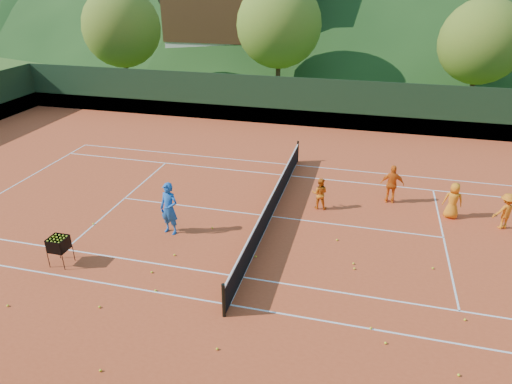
% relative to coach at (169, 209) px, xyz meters
% --- Properties ---
extents(ground, '(400.00, 400.00, 0.00)m').
position_rel_coach_xyz_m(ground, '(3.31, 2.12, -1.01)').
color(ground, '#304F18').
rests_on(ground, ground).
extents(clay_court, '(40.00, 24.00, 0.02)m').
position_rel_coach_xyz_m(clay_court, '(3.31, 2.12, -1.00)').
color(clay_court, '#BB411E').
rests_on(clay_court, ground).
extents(coach, '(0.81, 0.62, 1.98)m').
position_rel_coach_xyz_m(coach, '(0.00, 0.00, 0.00)').
color(coach, blue).
rests_on(coach, clay_court).
extents(student_a, '(0.65, 0.51, 1.31)m').
position_rel_coach_xyz_m(student_a, '(5.03, 3.30, -0.33)').
color(student_a, orange).
rests_on(student_a, clay_court).
extents(student_b, '(0.98, 0.45, 1.64)m').
position_rel_coach_xyz_m(student_b, '(7.84, 4.57, -0.17)').
color(student_b, orange).
rests_on(student_b, clay_court).
extents(student_c, '(0.73, 0.49, 1.46)m').
position_rel_coach_xyz_m(student_c, '(10.11, 3.81, -0.26)').
color(student_c, orange).
rests_on(student_c, clay_court).
extents(student_d, '(1.05, 0.85, 1.41)m').
position_rel_coach_xyz_m(student_d, '(11.89, 3.41, -0.28)').
color(student_d, orange).
rests_on(student_d, clay_court).
extents(tennis_ball_0, '(0.07, 0.07, 0.07)m').
position_rel_coach_xyz_m(tennis_ball_0, '(-3.12, -0.20, -0.96)').
color(tennis_ball_0, yellow).
rests_on(tennis_ball_0, clay_court).
extents(tennis_ball_1, '(0.07, 0.07, 0.07)m').
position_rel_coach_xyz_m(tennis_ball_1, '(9.16, -0.04, -0.96)').
color(tennis_ball_1, yellow).
rests_on(tennis_ball_1, clay_court).
extents(tennis_ball_2, '(0.07, 0.07, 0.07)m').
position_rel_coach_xyz_m(tennis_ball_2, '(1.04, -6.48, -0.96)').
color(tennis_ball_2, yellow).
rests_on(tennis_ball_2, clay_court).
extents(tennis_ball_3, '(0.07, 0.07, 0.07)m').
position_rel_coach_xyz_m(tennis_ball_3, '(-2.84, -5.03, -0.96)').
color(tennis_ball_3, yellow).
rests_on(tennis_ball_3, clay_court).
extents(tennis_ball_5, '(0.07, 0.07, 0.07)m').
position_rel_coach_xyz_m(tennis_ball_5, '(1.38, 0.63, -0.96)').
color(tennis_ball_5, yellow).
rests_on(tennis_ball_5, clay_court).
extents(tennis_ball_6, '(0.07, 0.07, 0.07)m').
position_rel_coach_xyz_m(tennis_ball_6, '(9.80, -2.38, -0.96)').
color(tennis_ball_6, yellow).
rests_on(tennis_ball_6, clay_court).
extents(tennis_ball_7, '(0.07, 0.07, 0.07)m').
position_rel_coach_xyz_m(tennis_ball_7, '(5.99, 0.94, -0.96)').
color(tennis_ball_7, yellow).
rests_on(tennis_ball_7, clay_court).
extents(tennis_ball_9, '(0.07, 0.07, 0.07)m').
position_rel_coach_xyz_m(tennis_ball_9, '(3.53, -5.12, -0.96)').
color(tennis_ball_9, yellow).
rests_on(tennis_ball_9, clay_court).
extents(tennis_ball_10, '(0.07, 0.07, 0.07)m').
position_rel_coach_xyz_m(tennis_ball_10, '(0.44, -2.51, -0.96)').
color(tennis_ball_10, yellow).
rests_on(tennis_ball_10, clay_court).
extents(tennis_ball_11, '(0.07, 0.07, 0.07)m').
position_rel_coach_xyz_m(tennis_ball_11, '(6.70, -0.69, -0.96)').
color(tennis_ball_11, yellow).
rests_on(tennis_ball_11, clay_court).
extents(tennis_ball_12, '(0.07, 0.07, 0.07)m').
position_rel_coach_xyz_m(tennis_ball_12, '(9.37, -4.48, -0.96)').
color(tennis_ball_12, yellow).
rests_on(tennis_ball_12, clay_court).
extents(tennis_ball_13, '(0.07, 0.07, 0.07)m').
position_rel_coach_xyz_m(tennis_ball_13, '(-0.25, -4.43, -0.96)').
color(tennis_ball_13, yellow).
rests_on(tennis_ball_13, clay_court).
extents(tennis_ball_14, '(0.07, 0.07, 0.07)m').
position_rel_coach_xyz_m(tennis_ball_14, '(7.68, -3.84, -0.96)').
color(tennis_ball_14, yellow).
rests_on(tennis_ball_14, clay_court).
extents(tennis_ball_15, '(0.07, 0.07, 0.07)m').
position_rel_coach_xyz_m(tennis_ball_15, '(0.75, -1.41, -0.96)').
color(tennis_ball_15, yellow).
rests_on(tennis_ball_15, clay_court).
extents(tennis_ball_16, '(0.07, 0.07, 0.07)m').
position_rel_coach_xyz_m(tennis_ball_16, '(6.65, -0.41, -0.96)').
color(tennis_ball_16, yellow).
rests_on(tennis_ball_16, clay_court).
extents(tennis_ball_17, '(0.07, 0.07, 0.07)m').
position_rel_coach_xyz_m(tennis_ball_17, '(3.44, -0.82, -0.96)').
color(tennis_ball_17, yellow).
rests_on(tennis_ball_17, clay_court).
extents(tennis_ball_18, '(0.07, 0.07, 0.07)m').
position_rel_coach_xyz_m(tennis_ball_18, '(0.97, -3.33, -0.96)').
color(tennis_ball_18, yellow).
rests_on(tennis_ball_18, clay_court).
extents(tennis_ball_19, '(0.07, 0.07, 0.07)m').
position_rel_coach_xyz_m(tennis_ball_19, '(7.29, -3.37, -0.96)').
color(tennis_ball_19, yellow).
rests_on(tennis_ball_19, clay_court).
extents(court_lines, '(23.83, 11.03, 0.00)m').
position_rel_coach_xyz_m(court_lines, '(3.31, 2.12, -0.99)').
color(court_lines, silver).
rests_on(court_lines, clay_court).
extents(tennis_net, '(0.10, 12.07, 1.10)m').
position_rel_coach_xyz_m(tennis_net, '(3.31, 2.12, -0.49)').
color(tennis_net, black).
rests_on(tennis_net, clay_court).
extents(perimeter_fence, '(40.40, 24.24, 3.00)m').
position_rel_coach_xyz_m(perimeter_fence, '(3.31, 2.12, 0.26)').
color(perimeter_fence, black).
rests_on(perimeter_fence, clay_court).
extents(ball_hopper, '(0.57, 0.57, 1.00)m').
position_rel_coach_xyz_m(ball_hopper, '(-2.64, -2.77, -0.24)').
color(ball_hopper, black).
rests_on(ball_hopper, clay_court).
extents(chalet_left, '(13.80, 9.93, 12.92)m').
position_rel_coach_xyz_m(chalet_left, '(-6.69, 32.12, 4.64)').
color(chalet_left, beige).
rests_on(chalet_left, ground).
extents(chalet_mid, '(12.65, 8.82, 11.45)m').
position_rel_coach_xyz_m(chalet_mid, '(9.31, 36.12, 3.98)').
color(chalet_mid, beige).
rests_on(chalet_mid, ground).
extents(tree_a, '(6.00, 6.00, 7.88)m').
position_rel_coach_xyz_m(tree_a, '(-12.69, 20.12, 3.86)').
color(tree_a, '#3D2518').
rests_on(tree_a, ground).
extents(tree_b, '(6.40, 6.40, 8.40)m').
position_rel_coach_xyz_m(tree_b, '(-0.69, 22.12, 4.18)').
color(tree_b, '#41281A').
rests_on(tree_b, ground).
extents(tree_c, '(5.60, 5.60, 7.35)m').
position_rel_coach_xyz_m(tree_c, '(13.31, 21.12, 3.53)').
color(tree_c, '#43291A').
rests_on(tree_c, ground).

